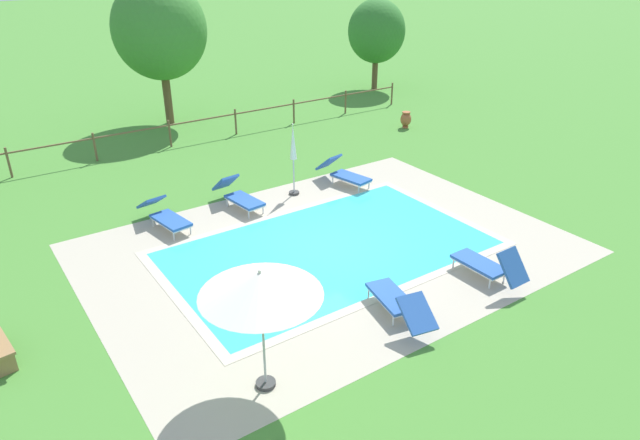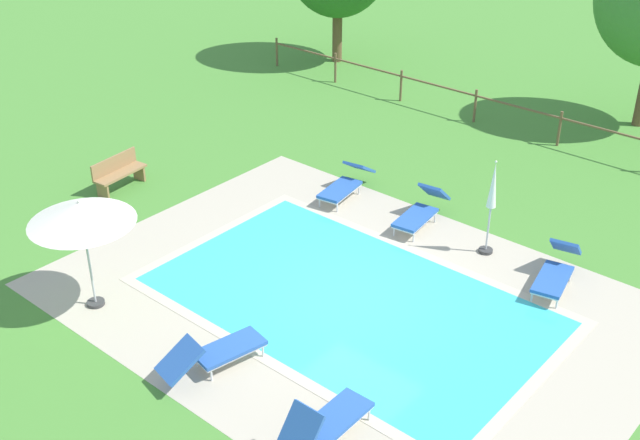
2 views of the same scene
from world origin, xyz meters
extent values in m
plane|color=#478433|center=(0.00, 0.00, 0.00)|extent=(160.00, 160.00, 0.00)
cube|color=#B2A893|center=(0.00, 0.00, 0.00)|extent=(11.83, 8.60, 0.01)
cube|color=#38C6D1|center=(0.00, 0.00, 0.01)|extent=(7.97, 4.74, 0.01)
cube|color=#C0B59F|center=(0.00, 2.49, 0.01)|extent=(8.45, 0.24, 0.01)
cube|color=#C0B59F|center=(0.00, -2.49, 0.01)|extent=(8.45, 0.24, 0.01)
cube|color=#C0B59F|center=(4.11, 0.00, 0.01)|extent=(0.24, 4.74, 0.01)
cube|color=#C0B59F|center=(-4.11, 0.00, 0.01)|extent=(0.24, 4.74, 0.01)
cube|color=#2856A8|center=(-2.95, 3.28, 0.32)|extent=(0.80, 1.38, 0.07)
cube|color=#2856A8|center=(-3.11, 4.28, 0.53)|extent=(0.71, 0.84, 0.49)
cube|color=silver|center=(-2.95, 3.28, 0.26)|extent=(0.76, 1.35, 0.04)
cylinder|color=silver|center=(-2.61, 2.78, 0.14)|extent=(0.04, 0.04, 0.28)
cylinder|color=silver|center=(-3.12, 2.70, 0.14)|extent=(0.04, 0.04, 0.28)
cylinder|color=silver|center=(-2.79, 3.87, 0.14)|extent=(0.04, 0.04, 0.28)
cylinder|color=silver|center=(-3.29, 3.79, 0.14)|extent=(0.04, 0.04, 0.28)
cube|color=#2856A8|center=(3.00, 2.99, 0.32)|extent=(0.86, 1.40, 0.07)
cube|color=#2856A8|center=(2.80, 3.94, 0.58)|extent=(0.73, 0.80, 0.59)
cube|color=silver|center=(3.00, 2.99, 0.26)|extent=(0.82, 1.36, 0.04)
cylinder|color=silver|center=(3.36, 2.51, 0.14)|extent=(0.04, 0.04, 0.28)
cylinder|color=silver|center=(2.86, 2.40, 0.14)|extent=(0.04, 0.04, 0.28)
cylinder|color=silver|center=(3.13, 3.59, 0.14)|extent=(0.04, 0.04, 0.28)
cylinder|color=silver|center=(2.63, 3.48, 0.14)|extent=(0.04, 0.04, 0.28)
cube|color=#2856A8|center=(-0.67, 3.32, 0.32)|extent=(0.76, 1.36, 0.07)
cube|color=#2856A8|center=(-0.79, 4.29, 0.58)|extent=(0.68, 0.76, 0.59)
cube|color=silver|center=(-0.67, 3.32, 0.26)|extent=(0.72, 1.34, 0.04)
cylinder|color=silver|center=(-0.35, 2.80, 0.14)|extent=(0.04, 0.04, 0.28)
cylinder|color=silver|center=(-0.86, 2.74, 0.14)|extent=(0.04, 0.04, 0.28)
cylinder|color=silver|center=(-0.49, 3.90, 0.14)|extent=(0.04, 0.04, 0.28)
cylinder|color=silver|center=(-0.99, 3.84, 0.14)|extent=(0.04, 0.04, 0.28)
cube|color=#2856A8|center=(-0.44, -2.94, 0.32)|extent=(0.85, 1.39, 0.07)
cube|color=#2856A8|center=(-0.64, -3.93, 0.54)|extent=(0.74, 0.86, 0.50)
cube|color=silver|center=(-0.44, -2.94, 0.26)|extent=(0.82, 1.36, 0.04)
cylinder|color=silver|center=(-0.58, -2.35, 0.14)|extent=(0.04, 0.04, 0.28)
cylinder|color=silver|center=(-0.08, -2.45, 0.14)|extent=(0.04, 0.04, 0.28)
cylinder|color=silver|center=(-0.80, -3.43, 0.14)|extent=(0.04, 0.04, 0.28)
cylinder|color=silver|center=(-0.30, -3.54, 0.14)|extent=(0.04, 0.04, 0.28)
cube|color=#2856A8|center=(2.19, -3.06, 0.32)|extent=(0.62, 1.31, 0.07)
cube|color=#2856A8|center=(2.20, -3.97, 0.65)|extent=(0.61, 0.58, 0.70)
cube|color=silver|center=(2.19, -3.06, 0.26)|extent=(0.59, 1.28, 0.04)
cylinder|color=silver|center=(1.92, -2.51, 0.14)|extent=(0.04, 0.04, 0.28)
cylinder|color=silver|center=(2.43, -2.50, 0.14)|extent=(0.04, 0.04, 0.28)
cylinder|color=silver|center=(1.94, -3.62, 0.14)|extent=(0.04, 0.04, 0.28)
cylinder|color=silver|center=(2.45, -3.61, 0.14)|extent=(0.04, 0.04, 0.28)
cylinder|color=#383838|center=(-3.84, -3.47, 0.04)|extent=(0.36, 0.36, 0.08)
cylinder|color=#B2B5B7|center=(-3.84, -3.47, 1.17)|extent=(0.04, 0.04, 2.35)
cone|color=white|center=(-3.84, -3.47, 2.15)|extent=(2.08, 2.08, 0.44)
sphere|color=white|center=(-3.84, -3.47, 2.38)|extent=(0.06, 0.06, 0.06)
cylinder|color=#383838|center=(1.15, 3.50, 0.04)|extent=(0.32, 0.32, 0.08)
cylinder|color=#B2B5B7|center=(1.15, 3.50, 0.59)|extent=(0.04, 0.04, 1.17)
cone|color=white|center=(1.15, 3.50, 1.70)|extent=(0.21, 0.21, 1.07)
sphere|color=white|center=(1.15, 3.50, 2.26)|extent=(0.05, 0.05, 0.05)
cube|color=#937047|center=(-7.61, -0.53, 0.21)|extent=(0.40, 0.11, 0.41)
cylinder|color=#A85B38|center=(8.83, 6.81, 0.04)|extent=(0.25, 0.25, 0.08)
ellipsoid|color=#A85B38|center=(8.83, 6.81, 0.37)|extent=(0.46, 0.46, 0.58)
cylinder|color=#A85B38|center=(8.83, 6.81, 0.66)|extent=(0.34, 0.34, 0.06)
cylinder|color=brown|center=(-5.92, 10.07, 0.53)|extent=(0.08, 0.08, 1.05)
cylinder|color=brown|center=(-3.12, 10.07, 0.53)|extent=(0.08, 0.08, 1.05)
cylinder|color=brown|center=(-0.32, 10.07, 0.53)|extent=(0.08, 0.08, 1.05)
cylinder|color=brown|center=(2.48, 10.07, 0.53)|extent=(0.08, 0.08, 1.05)
cylinder|color=brown|center=(5.28, 10.07, 0.53)|extent=(0.08, 0.08, 1.05)
cylinder|color=brown|center=(8.08, 10.07, 0.53)|extent=(0.08, 0.08, 1.05)
cylinder|color=brown|center=(10.88, 10.07, 0.53)|extent=(0.08, 0.08, 1.05)
cube|color=brown|center=(-0.32, 10.07, 0.85)|extent=(22.40, 0.05, 0.05)
cylinder|color=brown|center=(0.85, 13.15, 1.20)|extent=(0.34, 0.34, 2.40)
ellipsoid|color=#3D7F33|center=(0.85, 13.15, 3.92)|extent=(3.83, 3.83, 4.05)
cylinder|color=brown|center=(12.27, 13.07, 0.89)|extent=(0.30, 0.30, 1.77)
ellipsoid|color=#33752D|center=(12.27, 13.07, 2.98)|extent=(2.95, 2.95, 3.21)
camera|label=1|loc=(-7.47, -10.47, 7.14)|focal=31.93mm
camera|label=2|loc=(8.33, -10.64, 9.46)|focal=44.82mm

